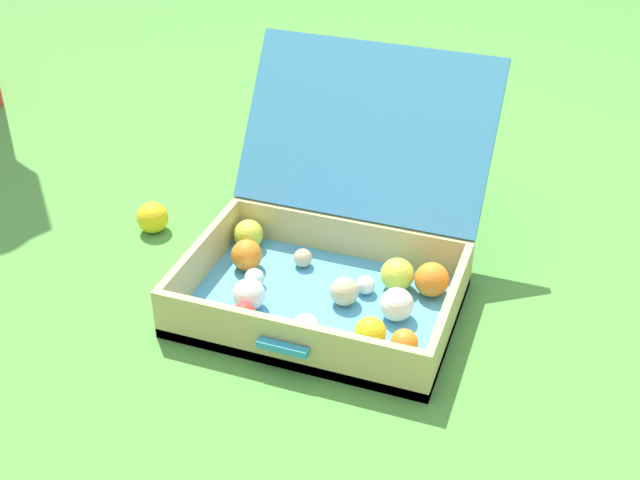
# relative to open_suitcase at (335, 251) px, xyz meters

# --- Properties ---
(ground_plane) EXTENTS (16.00, 16.00, 0.00)m
(ground_plane) POSITION_rel_open_suitcase_xyz_m (0.06, -0.10, -0.11)
(ground_plane) COLOR #4C8C38
(open_suitcase) EXTENTS (0.61, 0.70, 0.48)m
(open_suitcase) POSITION_rel_open_suitcase_xyz_m (0.00, 0.00, 0.00)
(open_suitcase) COLOR #4799C6
(open_suitcase) RESTS_ON ground
(stray_ball_on_grass) EXTENTS (0.08, 0.08, 0.08)m
(stray_ball_on_grass) POSITION_rel_open_suitcase_xyz_m (-0.53, 0.08, -0.07)
(stray_ball_on_grass) COLOR yellow
(stray_ball_on_grass) RESTS_ON ground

